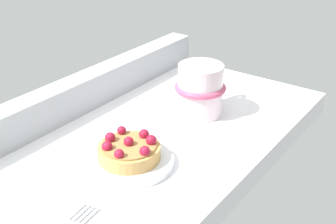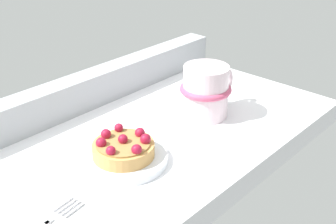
% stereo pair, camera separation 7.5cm
% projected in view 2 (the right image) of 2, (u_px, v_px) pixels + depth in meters
% --- Properties ---
extents(ground_plane, '(0.74, 0.38, 0.04)m').
position_uv_depth(ground_plane, '(142.00, 149.00, 0.77)').
color(ground_plane, white).
extents(window_rail_back, '(0.72, 0.05, 0.06)m').
position_uv_depth(window_rail_back, '(79.00, 93.00, 0.85)').
color(window_rail_back, '#9EA3A8').
rests_on(window_rail_back, ground_plane).
extents(dessert_plate, '(0.14, 0.14, 0.01)m').
position_uv_depth(dessert_plate, '(124.00, 159.00, 0.70)').
color(dessert_plate, silver).
rests_on(dessert_plate, ground_plane).
extents(raspberry_tart, '(0.10, 0.10, 0.04)m').
position_uv_depth(raspberry_tart, '(123.00, 148.00, 0.69)').
color(raspberry_tart, tan).
rests_on(raspberry_tart, dessert_plate).
extents(coffee_mug, '(0.13, 0.10, 0.10)m').
position_uv_depth(coffee_mug, '(206.00, 91.00, 0.82)').
color(coffee_mug, silver).
rests_on(coffee_mug, ground_plane).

